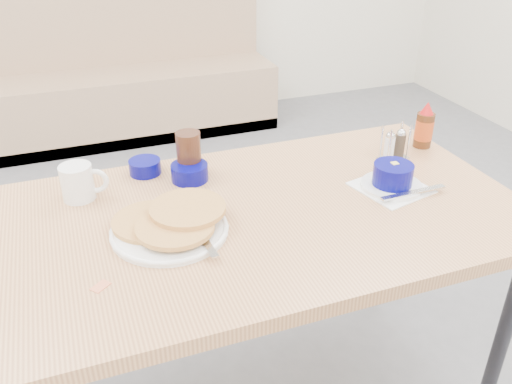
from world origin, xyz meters
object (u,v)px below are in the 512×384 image
object	(u,v)px
creamer_bowl	(190,172)
amber_tumbler	(189,154)
dining_table	(266,229)
booth_bench	(132,82)
syrup_bottle	(424,127)
butter_bowl	(145,167)
coffee_mug	(79,182)
condiment_caddy	(394,147)
grits_setting	(393,178)
pancake_plate	(171,224)

from	to	relation	value
creamer_bowl	amber_tumbler	distance (m)	0.05
dining_table	booth_bench	bearing A→B (deg)	90.00
syrup_bottle	butter_bowl	bearing A→B (deg)	172.09
coffee_mug	condiment_caddy	world-z (taller)	condiment_caddy
dining_table	syrup_bottle	xyz separation A→B (m)	(0.64, 0.20, 0.13)
dining_table	syrup_bottle	distance (m)	0.68
grits_setting	syrup_bottle	world-z (taller)	syrup_bottle
creamer_bowl	butter_bowl	xyz separation A→B (m)	(-0.12, 0.09, -0.00)
butter_bowl	dining_table	bearing A→B (deg)	-50.93
condiment_caddy	coffee_mug	bearing A→B (deg)	166.46
dining_table	grits_setting	xyz separation A→B (m)	(0.38, -0.01, 0.10)
booth_bench	pancake_plate	world-z (taller)	booth_bench
grits_setting	condiment_caddy	bearing A→B (deg)	55.93
booth_bench	amber_tumbler	xyz separation A→B (m)	(-0.14, -2.26, 0.48)
booth_bench	dining_table	distance (m)	2.56
coffee_mug	grits_setting	size ratio (longest dim) A/B	0.54
booth_bench	condiment_caddy	world-z (taller)	booth_bench
creamer_bowl	booth_bench	bearing A→B (deg)	86.25
booth_bench	condiment_caddy	distance (m)	2.47
condiment_caddy	syrup_bottle	xyz separation A→B (m)	(0.14, 0.05, 0.03)
coffee_mug	grits_setting	distance (m)	0.88
condiment_caddy	syrup_bottle	world-z (taller)	syrup_bottle
syrup_bottle	amber_tumbler	bearing A→B (deg)	174.99
pancake_plate	condiment_caddy	distance (m)	0.78
creamer_bowl	butter_bowl	size ratio (longest dim) A/B	1.15
coffee_mug	syrup_bottle	xyz separation A→B (m)	(1.10, -0.04, 0.02)
grits_setting	amber_tumbler	world-z (taller)	amber_tumbler
creamer_bowl	butter_bowl	distance (m)	0.15
booth_bench	syrup_bottle	xyz separation A→B (m)	(0.64, -2.33, 0.48)
booth_bench	condiment_caddy	bearing A→B (deg)	-78.21
condiment_caddy	amber_tumbler	bearing A→B (deg)	161.10
booth_bench	butter_bowl	world-z (taller)	booth_bench
butter_bowl	condiment_caddy	size ratio (longest dim) A/B	0.84
amber_tumbler	syrup_bottle	size ratio (longest dim) A/B	0.88
pancake_plate	grits_setting	distance (m)	0.65
grits_setting	amber_tumbler	distance (m)	0.60
coffee_mug	syrup_bottle	distance (m)	1.10
creamer_bowl	syrup_bottle	xyz separation A→B (m)	(0.79, -0.04, 0.04)
pancake_plate	butter_bowl	distance (m)	0.34
booth_bench	syrup_bottle	bearing A→B (deg)	-74.65
grits_setting	amber_tumbler	bearing A→B (deg)	151.39
grits_setting	condiment_caddy	world-z (taller)	condiment_caddy
booth_bench	dining_table	size ratio (longest dim) A/B	1.36
amber_tumbler	condiment_caddy	distance (m)	0.65
condiment_caddy	pancake_plate	bearing A→B (deg)	-176.02
booth_bench	amber_tumbler	distance (m)	2.32
dining_table	butter_bowl	world-z (taller)	butter_bowl
coffee_mug	amber_tumbler	world-z (taller)	amber_tumbler
creamer_bowl	syrup_bottle	bearing A→B (deg)	-2.73
booth_bench	coffee_mug	world-z (taller)	booth_bench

